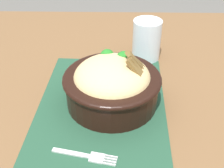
# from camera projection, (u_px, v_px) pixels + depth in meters

# --- Properties ---
(table) EXTENTS (1.16, 0.86, 0.77)m
(table) POSITION_uv_depth(u_px,v_px,m) (107.00, 134.00, 0.68)
(table) COLOR brown
(table) RESTS_ON ground_plane
(placemat) EXTENTS (0.48, 0.30, 0.00)m
(placemat) POSITION_uv_depth(u_px,v_px,m) (100.00, 115.00, 0.62)
(placemat) COLOR #1E422D
(placemat) RESTS_ON table
(bowl) EXTENTS (0.21, 0.21, 0.13)m
(bowl) POSITION_uv_depth(u_px,v_px,m) (112.00, 83.00, 0.63)
(bowl) COLOR black
(bowl) RESTS_ON placemat
(fork) EXTENTS (0.04, 0.12, 0.00)m
(fork) POSITION_uv_depth(u_px,v_px,m) (87.00, 156.00, 0.53)
(fork) COLOR silver
(fork) RESTS_ON placemat
(drinking_glass) EXTENTS (0.08, 0.08, 0.11)m
(drinking_glass) POSITION_uv_depth(u_px,v_px,m) (146.00, 43.00, 0.79)
(drinking_glass) COLOR silver
(drinking_glass) RESTS_ON table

